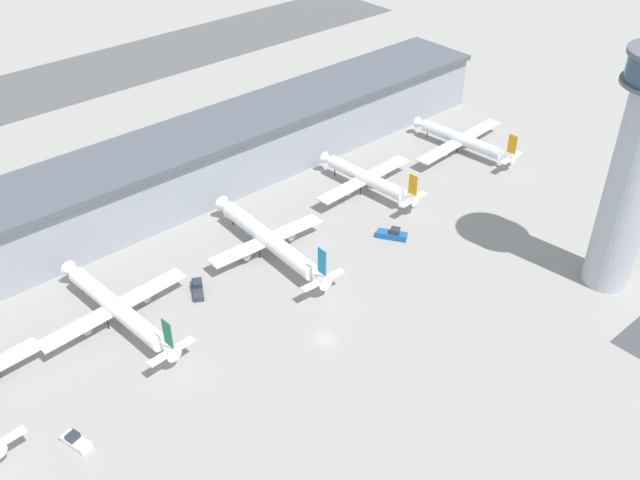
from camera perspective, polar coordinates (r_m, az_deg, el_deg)
ground_plane at (r=155.84m, az=0.40°, el=-7.92°), size 1000.00×1000.00×0.00m
terminal_building at (r=197.95m, az=-13.23°, el=4.72°), size 235.67×25.00×18.23m
runway_strip at (r=287.86m, az=-23.38°, el=10.54°), size 353.51×44.00×0.01m
control_tower at (r=168.13m, az=24.06°, el=5.62°), size 15.96×15.96×62.60m
airplane_gate_bravo at (r=162.91m, az=-15.94°, el=-5.25°), size 36.03×42.12×12.70m
airplane_gate_charlie at (r=177.81m, az=-4.09°, el=0.01°), size 32.44×44.66×13.27m
airplane_gate_delta at (r=203.30m, az=3.77°, el=4.94°), size 34.85×35.32×12.19m
airplane_gate_echo at (r=229.11m, az=11.32°, el=7.84°), size 39.58×36.91×11.66m
service_truck_catering at (r=170.01m, az=-9.75°, el=-3.86°), size 5.84×7.89×2.44m
service_truck_fuel at (r=143.14m, az=-18.96°, el=-15.00°), size 3.95×6.54×2.42m
service_truck_baggage at (r=186.04m, az=5.81°, el=0.44°), size 6.32×8.00×3.04m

